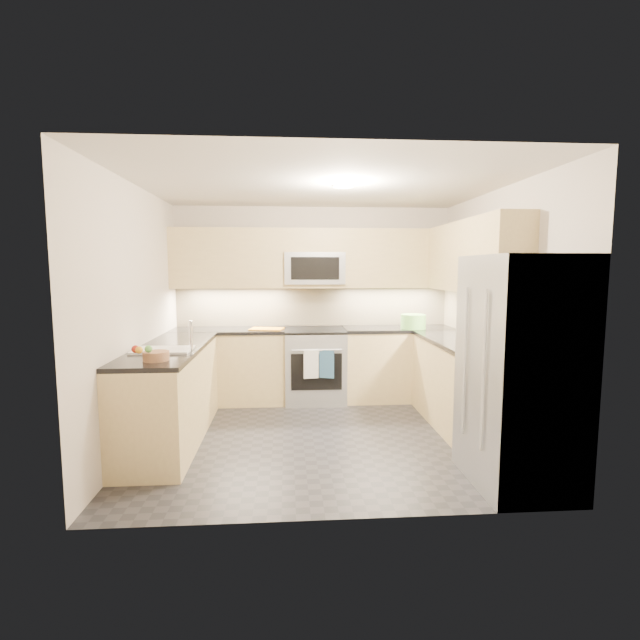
{
  "coord_description": "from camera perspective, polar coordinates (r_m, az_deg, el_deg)",
  "views": [
    {
      "loc": [
        -0.35,
        -4.56,
        1.7
      ],
      "look_at": [
        0.0,
        0.35,
        1.15
      ],
      "focal_mm": 26.0,
      "sensor_mm": 36.0,
      "label": 1
    }
  ],
  "objects": [
    {
      "name": "floor",
      "position": [
        4.88,
        0.3,
        -14.02
      ],
      "size": [
        3.6,
        3.2,
        0.0
      ],
      "primitive_type": "cube",
      "color": "#242429",
      "rests_on": "ground"
    },
    {
      "name": "ceiling",
      "position": [
        4.64,
        0.32,
        16.3
      ],
      "size": [
        3.6,
        3.2,
        0.02
      ],
      "primitive_type": "cube",
      "color": "beige",
      "rests_on": "wall_back"
    },
    {
      "name": "wall_back",
      "position": [
        6.19,
        -0.82,
        2.2
      ],
      "size": [
        3.6,
        0.02,
        2.5
      ],
      "primitive_type": "cube",
      "color": "beige",
      "rests_on": "floor"
    },
    {
      "name": "wall_front",
      "position": [
        3.01,
        2.64,
        -2.2
      ],
      "size": [
        3.6,
        0.02,
        2.5
      ],
      "primitive_type": "cube",
      "color": "beige",
      "rests_on": "floor"
    },
    {
      "name": "wall_left",
      "position": [
        4.8,
        -21.62,
        0.56
      ],
      "size": [
        0.02,
        3.2,
        2.5
      ],
      "primitive_type": "cube",
      "color": "beige",
      "rests_on": "floor"
    },
    {
      "name": "wall_right",
      "position": [
        5.06,
        21.09,
        0.85
      ],
      "size": [
        0.02,
        3.2,
        2.5
      ],
      "primitive_type": "cube",
      "color": "beige",
      "rests_on": "floor"
    },
    {
      "name": "base_cab_back_left",
      "position": [
        6.04,
        -11.09,
        -5.7
      ],
      "size": [
        1.42,
        0.6,
        0.9
      ],
      "primitive_type": "cube",
      "color": "#D8BE82",
      "rests_on": "floor"
    },
    {
      "name": "base_cab_back_right",
      "position": [
        6.16,
        9.57,
        -5.42
      ],
      "size": [
        1.42,
        0.6,
        0.9
      ],
      "primitive_type": "cube",
      "color": "#D8BE82",
      "rests_on": "floor"
    },
    {
      "name": "base_cab_right",
      "position": [
        5.21,
        17.01,
        -7.79
      ],
      "size": [
        0.6,
        1.7,
        0.9
      ],
      "primitive_type": "cube",
      "color": "#D8BE82",
      "rests_on": "floor"
    },
    {
      "name": "base_cab_peninsula",
      "position": [
        4.86,
        -17.82,
        -8.82
      ],
      "size": [
        0.6,
        2.0,
        0.9
      ],
      "primitive_type": "cube",
      "color": "#D8BE82",
      "rests_on": "floor"
    },
    {
      "name": "countertop_back_left",
      "position": [
        5.96,
        -11.18,
        -1.27
      ],
      "size": [
        1.42,
        0.63,
        0.04
      ],
      "primitive_type": "cube",
      "color": "black",
      "rests_on": "base_cab_back_left"
    },
    {
      "name": "countertop_back_right",
      "position": [
        6.08,
        9.65,
        -1.09
      ],
      "size": [
        1.42,
        0.63,
        0.04
      ],
      "primitive_type": "cube",
      "color": "black",
      "rests_on": "base_cab_back_right"
    },
    {
      "name": "countertop_right",
      "position": [
        5.12,
        17.18,
        -2.67
      ],
      "size": [
        0.63,
        1.7,
        0.04
      ],
      "primitive_type": "cube",
      "color": "black",
      "rests_on": "base_cab_right"
    },
    {
      "name": "countertop_peninsula",
      "position": [
        4.77,
        -18.02,
        -3.36
      ],
      "size": [
        0.63,
        2.0,
        0.04
      ],
      "primitive_type": "cube",
      "color": "black",
      "rests_on": "base_cab_peninsula"
    },
    {
      "name": "upper_cab_back",
      "position": [
        6.0,
        -0.74,
        7.57
      ],
      "size": [
        3.6,
        0.35,
        0.75
      ],
      "primitive_type": "cube",
      "color": "#D8BE82",
      "rests_on": "wall_back"
    },
    {
      "name": "upper_cab_right",
      "position": [
        5.22,
        18.3,
        7.43
      ],
      "size": [
        0.35,
        1.95,
        0.75
      ],
      "primitive_type": "cube",
      "color": "#D8BE82",
      "rests_on": "wall_right"
    },
    {
      "name": "backsplash_back",
      "position": [
        6.18,
        -0.82,
        1.69
      ],
      "size": [
        3.6,
        0.01,
        0.51
      ],
      "primitive_type": "cube",
      "color": "tan",
      "rests_on": "wall_back"
    },
    {
      "name": "backsplash_right",
      "position": [
        5.47,
        19.02,
        0.73
      ],
      "size": [
        0.01,
        2.3,
        0.51
      ],
      "primitive_type": "cube",
      "color": "tan",
      "rests_on": "wall_right"
    },
    {
      "name": "gas_range",
      "position": [
        5.97,
        -0.63,
        -5.65
      ],
      "size": [
        0.76,
        0.65,
        0.91
      ],
      "primitive_type": "cube",
      "color": "#9C9FA3",
      "rests_on": "floor"
    },
    {
      "name": "range_cooktop",
      "position": [
        5.9,
        -0.64,
        -1.28
      ],
      "size": [
        0.76,
        0.65,
        0.03
      ],
      "primitive_type": "cube",
      "color": "black",
      "rests_on": "gas_range"
    },
    {
      "name": "oven_door_glass",
      "position": [
        5.65,
        -0.43,
        -6.4
      ],
      "size": [
        0.62,
        0.02,
        0.45
      ],
      "primitive_type": "cube",
      "color": "black",
      "rests_on": "gas_range"
    },
    {
      "name": "oven_handle",
      "position": [
        5.58,
        -0.42,
        -3.74
      ],
      "size": [
        0.6,
        0.02,
        0.02
      ],
      "primitive_type": "cylinder",
      "rotation": [
        0.0,
        1.57,
        0.0
      ],
      "color": "#B2B5BA",
      "rests_on": "gas_range"
    },
    {
      "name": "microwave",
      "position": [
        5.97,
        -0.72,
        6.37
      ],
      "size": [
        0.76,
        0.4,
        0.4
      ],
      "primitive_type": "cube",
      "color": "#979A9E",
      "rests_on": "upper_cab_back"
    },
    {
      "name": "microwave_door",
      "position": [
        5.76,
        -0.6,
        6.37
      ],
      "size": [
        0.6,
        0.01,
        0.28
      ],
      "primitive_type": "cube",
      "color": "black",
      "rests_on": "microwave"
    },
    {
      "name": "refrigerator",
      "position": [
        3.94,
        23.37,
        -5.87
      ],
      "size": [
        0.7,
        0.9,
        1.8
      ],
      "primitive_type": "cube",
      "color": "#93969A",
      "rests_on": "floor"
    },
    {
      "name": "fridge_handle_left",
      "position": [
        3.61,
        19.47,
        -5.97
      ],
      "size": [
        0.02,
        0.02,
        1.2
      ],
      "primitive_type": "cylinder",
      "color": "#B2B5BA",
      "rests_on": "refrigerator"
    },
    {
      "name": "fridge_handle_right",
      "position": [
        3.94,
        17.38,
        -4.9
      ],
      "size": [
        0.02,
        0.02,
        1.2
      ],
      "primitive_type": "cylinder",
      "color": "#B2B5BA",
      "rests_on": "refrigerator"
    },
    {
      "name": "sink_basin",
      "position": [
        4.53,
        -18.75,
        -4.38
      ],
      "size": [
        0.52,
        0.38,
        0.16
      ],
      "primitive_type": "cube",
      "color": "white",
      "rests_on": "base_cab_peninsula"
    },
    {
      "name": "faucet",
      "position": [
        4.44,
        -15.6,
        -1.88
      ],
      "size": [
        0.03,
        0.03,
        0.28
      ],
      "primitive_type": "cylinder",
      "color": "silver",
      "rests_on": "countertop_peninsula"
    },
    {
      "name": "utensil_bowl",
      "position": [
        5.98,
        11.4,
        -0.19
      ],
      "size": [
        0.38,
        0.38,
        0.18
      ],
      "primitive_type": "cylinder",
      "rotation": [
        0.0,
        0.0,
        0.22
      ],
      "color": "#6BBD51",
      "rests_on": "countertop_back_right"
    },
    {
      "name": "cutting_board",
      "position": [
        5.84,
        -6.58,
        -1.09
      ],
      "size": [
        0.45,
        0.36,
        0.01
      ],
      "primitive_type": "cube",
      "rotation": [
        0.0,
        0.0,
        -0.21
      ],
      "color": "orange",
      "rests_on": "countertop_back_left"
    },
    {
      "name": "fruit_basket",
      "position": [
        4.07,
        -19.53,
        -4.2
      ],
      "size": [
        0.23,
        0.23,
        0.08
      ],
      "primitive_type": "cylinder",
      "rotation": [
        0.0,
        0.0,
        -0.08
      ],
      "color": "#A7724E",
      "rests_on": "countertop_peninsula"
    },
    {
      "name": "fruit_apple",
      "position": [
        4.0,
        -21.77,
        -3.35
      ],
      "size": [
        0.06,
        0.06,
        0.06
      ],
      "primitive_type": "sphere",
      "color": "#A41F12",
      "rests_on": "fruit_basket"
    },
    {
      "name": "fruit_pear",
      "position": [
        3.97,
        -20.36,
        -3.37
      ],
      "size": [
        0.06,
        0.06,
        0.06
      ],
      "primitive_type": "sphere",
      "color": "#5DA647",
      "rests_on": "fruit_basket"
    },
    {
      "name": "dish_towel_check",
      "position": [
        5.59,
        -1.1,
        -5.5
      ],
      "size": [
        0.18,
        0.04,
        0.34
      ],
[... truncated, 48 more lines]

